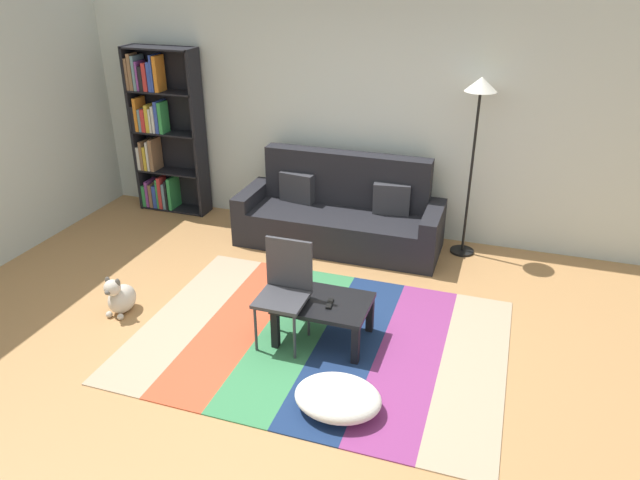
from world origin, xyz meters
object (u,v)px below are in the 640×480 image
object	(u,v)px
pouf	(338,398)
folding_chair	(285,284)
standing_lamp	(478,109)
coffee_table	(324,307)
bookshelf	(161,133)
dog	(120,297)
tv_remote	(330,304)
couch	(340,215)

from	to	relation	value
pouf	folding_chair	xyz separation A→B (m)	(-0.68, 0.72, 0.42)
pouf	standing_lamp	bearing A→B (deg)	78.69
coffee_table	standing_lamp	xyz separation A→B (m)	(0.94, 2.05, 1.27)
bookshelf	coffee_table	bearing A→B (deg)	-37.19
dog	tv_remote	xyz separation A→B (m)	(1.96, 0.15, 0.23)
bookshelf	pouf	world-z (taller)	bookshelf
bookshelf	standing_lamp	bearing A→B (deg)	-1.23
pouf	dog	distance (m)	2.35
couch	standing_lamp	size ratio (longest dim) A/B	1.18
bookshelf	coffee_table	xyz separation A→B (m)	(2.81, -2.13, -0.68)
coffee_table	pouf	xyz separation A→B (m)	(0.37, -0.80, -0.21)
bookshelf	couch	bearing A→B (deg)	-6.66
coffee_table	dog	bearing A→B (deg)	-174.41
standing_lamp	couch	bearing A→B (deg)	-171.59
couch	standing_lamp	world-z (taller)	standing_lamp
pouf	folding_chair	distance (m)	1.07
pouf	tv_remote	bearing A→B (deg)	111.89
coffee_table	standing_lamp	distance (m)	2.59
tv_remote	dog	bearing A→B (deg)	176.21
couch	coffee_table	size ratio (longest dim) A/B	2.94
couch	folding_chair	bearing A→B (deg)	-86.90
standing_lamp	tv_remote	bearing A→B (deg)	-112.81
pouf	dog	xyz separation A→B (m)	(-2.27, 0.62, 0.05)
dog	standing_lamp	bearing A→B (deg)	38.26
couch	standing_lamp	xyz separation A→B (m)	(1.35, 0.20, 1.26)
pouf	standing_lamp	size ratio (longest dim) A/B	0.33
bookshelf	tv_remote	world-z (taller)	bookshelf
folding_chair	pouf	bearing A→B (deg)	-13.58
couch	bookshelf	world-z (taller)	bookshelf
coffee_table	dog	distance (m)	1.91
couch	folding_chair	xyz separation A→B (m)	(0.10, -1.94, 0.20)
pouf	couch	bearing A→B (deg)	106.39
bookshelf	folding_chair	size ratio (longest dim) A/B	2.25
couch	pouf	xyz separation A→B (m)	(0.78, -2.66, -0.22)
coffee_table	pouf	bearing A→B (deg)	-65.24
pouf	standing_lamp	world-z (taller)	standing_lamp
pouf	tv_remote	xyz separation A→B (m)	(-0.31, 0.77, 0.28)
couch	bookshelf	xyz separation A→B (m)	(-2.40, 0.28, 0.66)
standing_lamp	folding_chair	bearing A→B (deg)	-120.28
dog	folding_chair	size ratio (longest dim) A/B	0.44
coffee_table	pouf	distance (m)	0.91
standing_lamp	folding_chair	size ratio (longest dim) A/B	2.12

